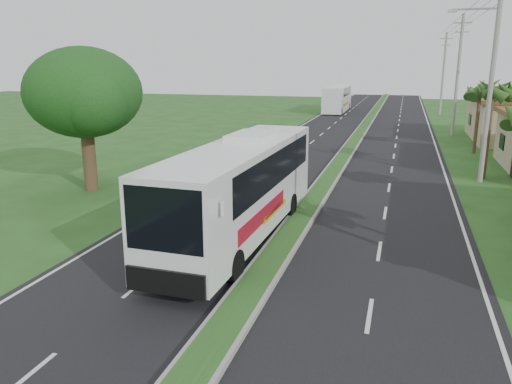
# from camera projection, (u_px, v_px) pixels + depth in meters

# --- Properties ---
(ground) EXTENTS (180.00, 180.00, 0.00)m
(ground) POSITION_uv_depth(u_px,v_px,m) (247.00, 299.00, 14.54)
(ground) COLOR #27491B
(ground) RESTS_ON ground
(road_asphalt) EXTENTS (14.00, 160.00, 0.02)m
(road_asphalt) POSITION_uv_depth(u_px,v_px,m) (337.00, 167.00, 33.10)
(road_asphalt) COLOR black
(road_asphalt) RESTS_ON ground
(median_strip) EXTENTS (1.20, 160.00, 0.18)m
(median_strip) POSITION_uv_depth(u_px,v_px,m) (337.00, 165.00, 33.08)
(median_strip) COLOR gray
(median_strip) RESTS_ON ground
(lane_edge_left) EXTENTS (0.12, 160.00, 0.01)m
(lane_edge_left) POSITION_uv_depth(u_px,v_px,m) (242.00, 161.00, 34.95)
(lane_edge_left) COLOR silver
(lane_edge_left) RESTS_ON ground
(lane_edge_right) EXTENTS (0.12, 160.00, 0.01)m
(lane_edge_right) POSITION_uv_depth(u_px,v_px,m) (444.00, 173.00, 31.27)
(lane_edge_right) COLOR silver
(lane_edge_right) RESTS_ON ground
(palm_verge_c) EXTENTS (2.40, 2.40, 5.85)m
(palm_verge_c) POSITION_uv_depth(u_px,v_px,m) (493.00, 91.00, 28.48)
(palm_verge_c) COLOR #473321
(palm_verge_c) RESTS_ON ground
(palm_verge_d) EXTENTS (2.40, 2.40, 5.25)m
(palm_verge_d) POSITION_uv_depth(u_px,v_px,m) (480.00, 93.00, 36.84)
(palm_verge_d) COLOR #473321
(palm_verge_d) RESTS_ON ground
(shade_tree) EXTENTS (6.30, 6.00, 7.54)m
(shade_tree) POSITION_uv_depth(u_px,v_px,m) (82.00, 96.00, 25.91)
(shade_tree) COLOR #473321
(shade_tree) RESTS_ON ground
(utility_pole_b) EXTENTS (3.20, 0.28, 12.00)m
(utility_pole_b) POSITION_uv_depth(u_px,v_px,m) (492.00, 71.00, 27.36)
(utility_pole_b) COLOR gray
(utility_pole_b) RESTS_ON ground
(utility_pole_c) EXTENTS (1.60, 0.28, 11.00)m
(utility_pole_c) POSITION_uv_depth(u_px,v_px,m) (458.00, 74.00, 46.06)
(utility_pole_c) COLOR gray
(utility_pole_c) RESTS_ON ground
(utility_pole_d) EXTENTS (1.60, 0.28, 10.50)m
(utility_pole_d) POSITION_uv_depth(u_px,v_px,m) (443.00, 73.00, 64.69)
(utility_pole_d) COLOR gray
(utility_pole_d) RESTS_ON ground
(coach_bus_main) EXTENTS (2.91, 12.42, 3.99)m
(coach_bus_main) POSITION_uv_depth(u_px,v_px,m) (241.00, 183.00, 19.15)
(coach_bus_main) COLOR white
(coach_bus_main) RESTS_ON ground
(coach_bus_far) EXTENTS (2.70, 12.05, 3.51)m
(coach_bus_far) POSITION_uv_depth(u_px,v_px,m) (337.00, 97.00, 70.15)
(coach_bus_far) COLOR white
(coach_bus_far) RESTS_ON ground
(motorcyclist) EXTENTS (1.73, 0.70, 2.14)m
(motorcyclist) POSITION_uv_depth(u_px,v_px,m) (253.00, 204.00, 21.58)
(motorcyclist) COLOR black
(motorcyclist) RESTS_ON ground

